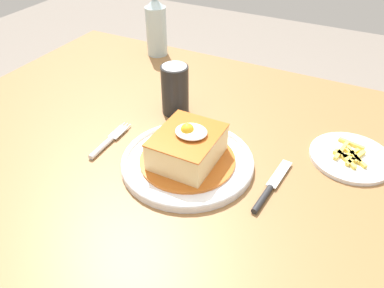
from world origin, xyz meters
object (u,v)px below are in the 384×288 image
knife (268,191)px  side_plate_fries (351,157)px  fork (107,143)px  soda_can (175,90)px  beer_bottle_clear (156,24)px  main_plate (188,161)px

knife → side_plate_fries: size_ratio=0.98×
fork → soda_can: bearing=70.4°
beer_bottle_clear → main_plate: bearing=-52.3°
side_plate_fries → main_plate: bearing=-149.7°
knife → side_plate_fries: bearing=55.7°
soda_can → main_plate: bearing=-54.0°
soda_can → beer_bottle_clear: beer_bottle_clear is taller
main_plate → beer_bottle_clear: beer_bottle_clear is taller
soda_can → side_plate_fries: bearing=0.7°
main_plate → beer_bottle_clear: bearing=127.7°
main_plate → soda_can: 0.21m
beer_bottle_clear → side_plate_fries: bearing=-22.9°
knife → beer_bottle_clear: bearing=138.9°
fork → side_plate_fries: side_plate_fries is taller
fork → knife: same height
knife → beer_bottle_clear: 0.69m
main_plate → side_plate_fries: size_ratio=1.61×
soda_can → fork: bearing=-109.6°
knife → soda_can: size_ratio=1.34×
main_plate → fork: (-0.19, -0.02, -0.00)m
soda_can → knife: bearing=-30.5°
fork → beer_bottle_clear: size_ratio=0.53×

